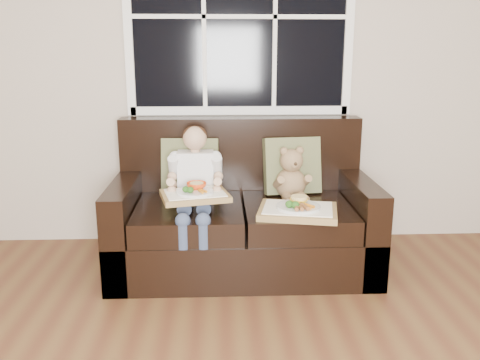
{
  "coord_description": "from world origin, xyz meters",
  "views": [
    {
      "loc": [
        -0.1,
        -1.25,
        1.42
      ],
      "look_at": [
        0.03,
        1.85,
        0.63
      ],
      "focal_mm": 38.0,
      "sensor_mm": 36.0,
      "label": 1
    }
  ],
  "objects_px": {
    "loveseat": "(242,219)",
    "tray_left": "(195,194)",
    "child": "(195,179)",
    "tray_right": "(298,210)",
    "teddy_bear": "(291,177)"
  },
  "relations": [
    {
      "from": "loveseat",
      "to": "tray_left",
      "type": "xyz_separation_m",
      "value": [
        -0.3,
        -0.28,
        0.27
      ]
    },
    {
      "from": "child",
      "to": "tray_right",
      "type": "xyz_separation_m",
      "value": [
        0.63,
        -0.23,
        -0.14
      ]
    },
    {
      "from": "child",
      "to": "teddy_bear",
      "type": "bearing_deg",
      "value": 12.59
    },
    {
      "from": "child",
      "to": "tray_right",
      "type": "bearing_deg",
      "value": -19.66
    },
    {
      "from": "teddy_bear",
      "to": "tray_left",
      "type": "height_order",
      "value": "teddy_bear"
    },
    {
      "from": "loveseat",
      "to": "teddy_bear",
      "type": "bearing_deg",
      "value": 4.86
    },
    {
      "from": "loveseat",
      "to": "child",
      "type": "relative_size",
      "value": 2.2
    },
    {
      "from": "tray_left",
      "to": "tray_right",
      "type": "bearing_deg",
      "value": -18.16
    },
    {
      "from": "loveseat",
      "to": "tray_right",
      "type": "relative_size",
      "value": 3.21
    },
    {
      "from": "child",
      "to": "teddy_bear",
      "type": "height_order",
      "value": "child"
    },
    {
      "from": "tray_left",
      "to": "child",
      "type": "bearing_deg",
      "value": 78.83
    },
    {
      "from": "loveseat",
      "to": "teddy_bear",
      "type": "distance_m",
      "value": 0.44
    },
    {
      "from": "loveseat",
      "to": "tray_left",
      "type": "height_order",
      "value": "loveseat"
    },
    {
      "from": "tray_left",
      "to": "tray_right",
      "type": "relative_size",
      "value": 0.86
    },
    {
      "from": "loveseat",
      "to": "child",
      "type": "xyz_separation_m",
      "value": [
        -0.31,
        -0.11,
        0.31
      ]
    }
  ]
}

